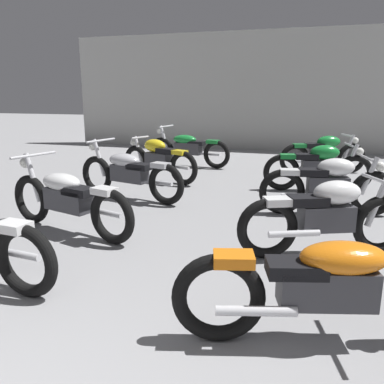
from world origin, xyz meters
name	(u,v)px	position (x,y,z in m)	size (l,w,h in m)	color
back_wall	(271,92)	(0.00, 12.66, 1.80)	(13.15, 0.24, 3.60)	#B2B2AD
motorcycle_left_row_2	(67,198)	(-1.53, 4.05, 0.45)	(2.12, 0.83, 0.97)	black
motorcycle_left_row_3	(129,172)	(-1.55, 5.84, 0.45)	(2.13, 0.79, 0.97)	black
motorcycle_left_row_4	(158,158)	(-1.61, 7.32, 0.46)	(1.88, 0.80, 0.88)	black
motorcycle_left_row_5	(188,148)	(-1.56, 9.12, 0.45)	(2.16, 0.68, 0.97)	black
motorcycle_right_row_1	(329,285)	(1.59, 2.55, 0.45)	(2.12, 0.86, 0.97)	black
motorcycle_right_row_2	(327,216)	(1.61, 4.23, 0.46)	(1.85, 0.89, 0.88)	black
motorcycle_right_row_3	(328,184)	(1.65, 5.84, 0.46)	(1.95, 0.65, 0.88)	black
motorcycle_right_row_4	(319,166)	(1.51, 7.36, 0.46)	(1.95, 0.66, 0.88)	black
motorcycle_right_row_5	(324,153)	(1.61, 9.08, 0.46)	(1.86, 0.86, 0.88)	black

